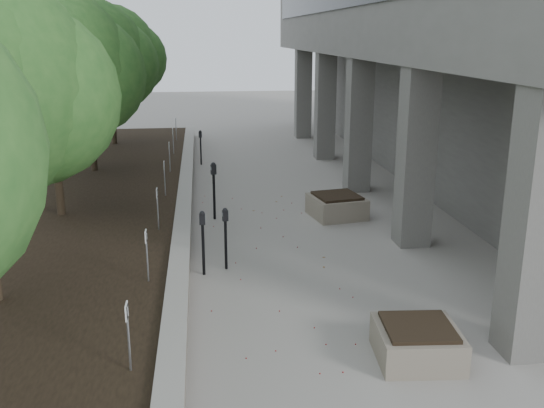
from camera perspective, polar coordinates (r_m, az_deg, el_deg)
ground at (r=8.29m, az=3.88°, el=-18.53°), size 90.00×90.00×0.00m
retaining_wall at (r=16.34m, az=-8.24°, el=-0.09°), size 0.39×26.00×0.50m
planting_bed at (r=16.87m, az=-20.81°, el=-0.65°), size 7.00×26.00×0.40m
crabapple_tree_3 at (r=15.20m, az=-20.17°, el=8.97°), size 4.60×4.00×5.44m
crabapple_tree_4 at (r=20.09m, az=-16.99°, el=10.67°), size 4.60×4.00×5.44m
crabapple_tree_5 at (r=25.01m, az=-15.04°, el=11.69°), size 4.60×4.00×5.44m
parking_sign_2 at (r=8.22m, az=-13.39°, el=-12.16°), size 0.04×0.22×0.96m
parking_sign_3 at (r=10.95m, az=-11.71°, el=-4.83°), size 0.04×0.22×0.96m
parking_sign_4 at (r=13.79m, az=-10.73°, el=-0.47°), size 0.04×0.22×0.96m
parking_sign_5 at (r=16.69m, az=-10.09°, el=2.39°), size 0.04×0.22×0.96m
parking_sign_6 at (r=19.62m, az=-9.64°, el=4.40°), size 0.04×0.22×0.96m
parking_sign_7 at (r=22.57m, az=-9.31°, el=5.89°), size 0.04×0.22×0.96m
parking_sign_8 at (r=25.53m, az=-9.05°, el=7.03°), size 0.04×0.22×0.96m
parking_meter_2 at (r=12.33m, az=-4.39°, el=-3.28°), size 0.15×0.12×1.31m
parking_meter_3 at (r=12.07m, az=-6.52°, el=-3.69°), size 0.14×0.10×1.34m
parking_meter_4 at (r=15.67m, az=-5.49°, el=1.24°), size 0.18×0.15×1.51m
parking_meter_5 at (r=22.44m, az=-6.74°, el=5.32°), size 0.15×0.12×1.28m
planter_front at (r=9.40m, az=13.55°, el=-12.55°), size 1.28×1.28×0.55m
planter_back at (r=16.03m, az=6.13°, el=-0.14°), size 1.52×1.52×0.60m
berry_scatter at (r=12.67m, az=-0.71°, el=-5.80°), size 3.30×14.10×0.02m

